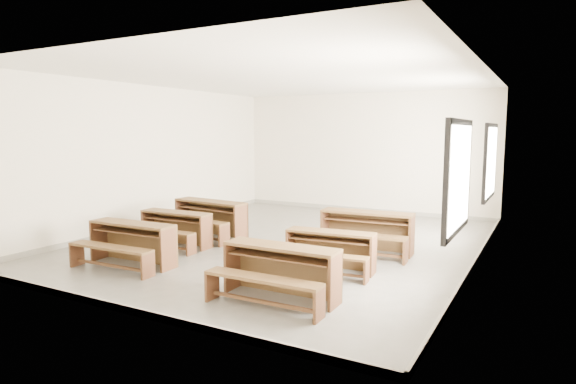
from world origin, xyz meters
The scene contains 7 objects.
room centered at (0.09, 0.00, 2.14)m, with size 8.50×8.50×3.20m.
desk_set_0 centered at (-1.47, -2.67, 0.41)m, with size 1.58×0.86×0.70m.
desk_set_1 centered at (-1.75, -1.32, 0.38)m, with size 1.48×0.79×0.66m.
desk_set_2 centered at (-1.68, -0.35, 0.44)m, with size 1.74×1.01×0.75m.
desk_set_3 centered at (1.46, -2.91, 0.41)m, with size 1.58×0.83×0.71m.
desk_set_4 centered at (1.52, -1.43, 0.37)m, with size 1.46×0.86×0.63m.
desk_set_5 centered at (1.62, -0.04, 0.43)m, with size 1.71×0.97×0.74m.
Camera 1 is at (4.47, -8.18, 2.17)m, focal length 30.00 mm.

